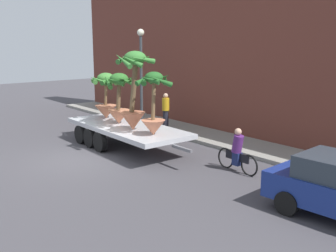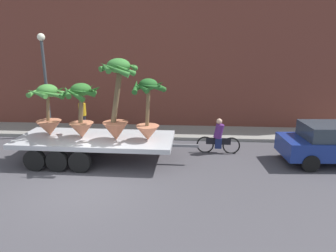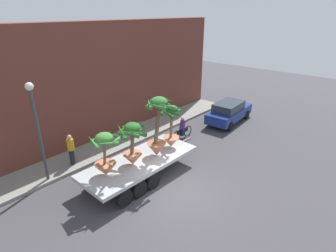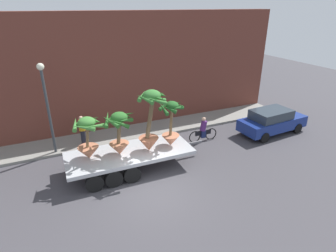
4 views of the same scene
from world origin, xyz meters
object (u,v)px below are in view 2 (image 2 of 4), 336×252
Objects in this scene: flatbed_trailer at (89,142)px; potted_palm_extra at (117,100)px; potted_palm_rear at (81,110)px; pedestrian_near_gate at (83,115)px; potted_palm_front at (148,111)px; cyclist at (218,138)px; potted_palm_middle at (49,110)px; street_lamp at (45,71)px.

flatbed_trailer is 2.17m from potted_palm_extra.
potted_palm_rear reaches higher than flatbed_trailer.
flatbed_trailer is at bearing 166.76° from potted_palm_extra.
pedestrian_near_gate is (-1.26, 3.51, -1.05)m from potted_palm_rear.
potted_palm_extra is (1.47, -0.24, 0.42)m from potted_palm_rear.
potted_palm_front is 3.45m from cyclist.
potted_palm_rear is 3.87m from pedestrian_near_gate.
flatbed_trailer is 3.34× the size of potted_palm_rear.
potted_palm_middle is (-1.39, 0.21, -0.09)m from potted_palm_rear.
flatbed_trailer is 3.85× the size of cyclist.
potted_palm_rear is 0.91× the size of potted_palm_front.
potted_palm_middle is at bearing -170.86° from cyclist.
cyclist is 7.00m from pedestrian_near_gate.
cyclist is at bearing 9.14° from potted_palm_middle.
potted_palm_middle is 0.67× the size of potted_palm_extra.
street_lamp reaches higher than potted_palm_middle.
street_lamp is (-2.83, 3.17, 1.14)m from potted_palm_rear.
potted_palm_middle is at bearing 174.43° from flatbed_trailer.
potted_palm_middle is 3.51m from street_lamp.
street_lamp is at bearing -167.61° from pedestrian_near_gate.
cyclist is 8.79m from street_lamp.
potted_palm_rear is 5.70m from cyclist.
potted_palm_front is 1.36× the size of pedestrian_near_gate.
potted_palm_front reaches higher than flatbed_trailer.
pedestrian_near_gate is at bearing 87.63° from potted_palm_middle.
street_lamp is at bearing 141.55° from potted_palm_extra.
potted_palm_rear is at bearing -70.29° from pedestrian_near_gate.
potted_palm_rear is 1.24× the size of pedestrian_near_gate.
street_lamp is (-8.20, 1.87, 2.56)m from cyclist.
potted_palm_extra is at bearing -9.47° from potted_palm_rear.
potted_palm_front is at bearing -152.48° from cyclist.
potted_palm_rear is 2.59m from potted_palm_front.
flatbed_trailer is 2.03m from potted_palm_middle.
street_lamp is at bearing 167.16° from cyclist.
potted_palm_middle is 0.87× the size of potted_palm_front.
potted_palm_front is at bearing -31.49° from street_lamp.
potted_palm_front is at bearing -3.37° from potted_palm_rear.
street_lamp reaches higher than flatbed_trailer.
street_lamp is (-1.43, 2.96, 1.23)m from potted_palm_middle.
potted_palm_front is 1.27× the size of cyclist.
potted_palm_extra is 0.63× the size of street_lamp.
potted_palm_front reaches higher than potted_palm_middle.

